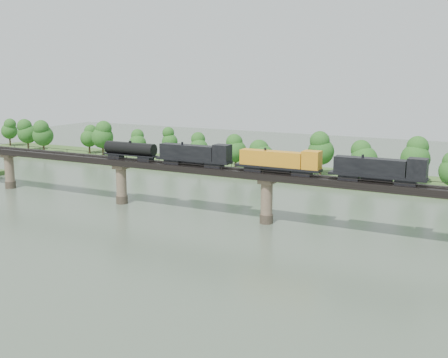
% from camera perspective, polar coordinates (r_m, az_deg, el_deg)
% --- Properties ---
extents(ground, '(400.00, 400.00, 0.00)m').
position_cam_1_polar(ground, '(99.62, -2.70, -8.60)').
color(ground, '#3D4B3B').
rests_on(ground, ground).
extents(far_bank, '(300.00, 24.00, 1.60)m').
position_cam_1_polar(far_bank, '(175.52, 11.53, 0.12)').
color(far_bank, '#304E1F').
rests_on(far_bank, ground).
extents(bridge, '(236.00, 30.00, 11.50)m').
position_cam_1_polar(bridge, '(123.80, 4.35, -2.05)').
color(bridge, '#473A2D').
rests_on(bridge, ground).
extents(bridge_superstructure, '(220.00, 4.90, 0.75)m').
position_cam_1_polar(bridge_superstructure, '(122.52, 4.40, 0.83)').
color(bridge_superstructure, black).
rests_on(bridge_superstructure, bridge).
extents(far_treeline, '(289.06, 17.54, 13.60)m').
position_cam_1_polar(far_treeline, '(172.44, 8.60, 2.73)').
color(far_treeline, '#382619').
rests_on(far_treeline, far_bank).
extents(freight_train, '(77.74, 3.03, 5.35)m').
position_cam_1_polar(freight_train, '(123.91, 2.56, 2.03)').
color(freight_train, black).
rests_on(freight_train, bridge).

